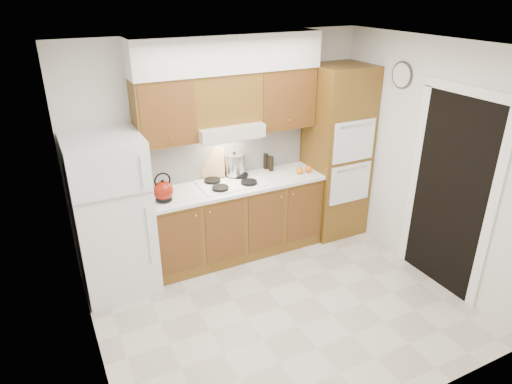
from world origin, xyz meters
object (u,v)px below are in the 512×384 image
oven_cabinet (336,153)px  stock_pot (235,164)px  kettle (163,191)px  fridge (112,217)px

oven_cabinet → stock_pot: size_ratio=8.82×
oven_cabinet → kettle: 2.30m
oven_cabinet → kettle: oven_cabinet is taller
kettle → stock_pot: stock_pot is taller
fridge → kettle: 0.59m
oven_cabinet → stock_pot: bearing=170.8°
fridge → oven_cabinet: oven_cabinet is taller
fridge → stock_pot: (1.51, 0.25, 0.23)m
oven_cabinet → stock_pot: 1.35m
fridge → oven_cabinet: (2.85, 0.03, 0.24)m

